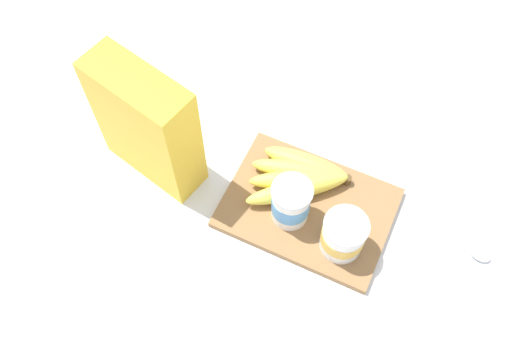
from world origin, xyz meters
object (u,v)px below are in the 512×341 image
object	(u,v)px
cutting_board	(308,208)
spoon	(465,247)
banana_bunch	(300,176)
cereal_box	(147,126)
yogurt_cup_back	(291,203)
yogurt_cup_front	(343,235)

from	to	relation	value
cutting_board	spoon	world-z (taller)	cutting_board
banana_bunch	spoon	bearing A→B (deg)	-178.54
cereal_box	spoon	xyz separation A→B (m)	(-0.55, -0.07, -0.12)
cutting_board	yogurt_cup_back	size ratio (longest dim) A/B	3.14
cereal_box	spoon	size ratio (longest dim) A/B	1.81
cutting_board	yogurt_cup_front	xyz separation A→B (m)	(-0.08, 0.04, 0.05)
yogurt_cup_back	banana_bunch	distance (m)	0.07
cereal_box	banana_bunch	world-z (taller)	cereal_box
yogurt_cup_front	banana_bunch	bearing A→B (deg)	-37.48
cereal_box	yogurt_cup_back	size ratio (longest dim) A/B	2.69
yogurt_cup_front	spoon	bearing A→B (deg)	-154.71
cereal_box	yogurt_cup_front	xyz separation A→B (m)	(-0.36, 0.02, -0.07)
cereal_box	yogurt_cup_front	bearing A→B (deg)	-169.15
cereal_box	yogurt_cup_front	size ratio (longest dim) A/B	3.00
banana_bunch	spoon	xyz separation A→B (m)	(-0.30, -0.01, -0.03)
yogurt_cup_front	banana_bunch	size ratio (longest dim) A/B	0.45
yogurt_cup_front	yogurt_cup_back	bearing A→B (deg)	-8.96
yogurt_cup_front	cereal_box	bearing A→B (deg)	-2.48
yogurt_cup_front	banana_bunch	xyz separation A→B (m)	(0.11, -0.08, -0.02)
yogurt_cup_back	cutting_board	bearing A→B (deg)	-129.00
cereal_box	yogurt_cup_back	world-z (taller)	cereal_box
cutting_board	cereal_box	distance (m)	0.31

